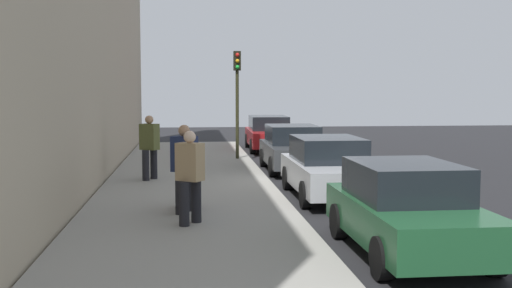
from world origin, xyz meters
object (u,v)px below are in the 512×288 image
(parked_car_silver, at_px, (329,168))
(pedestrian_navy_coat, at_px, (184,166))
(parked_car_charcoal, at_px, (293,148))
(traffic_light_pole, at_px, (237,86))
(rolling_suitcase, at_px, (188,194))
(pedestrian_tan_coat, at_px, (190,175))
(pedestrian_olive_coat, at_px, (150,146))
(parked_car_green, at_px, (407,209))
(parked_car_red, at_px, (269,133))

(parked_car_silver, relative_size, pedestrian_navy_coat, 2.39)
(parked_car_charcoal, height_order, pedestrian_navy_coat, pedestrian_navy_coat)
(traffic_light_pole, xyz_separation_m, rolling_suitcase, (9.58, -1.82, -2.38))
(pedestrian_navy_coat, distance_m, traffic_light_pole, 10.43)
(traffic_light_pole, relative_size, rolling_suitcase, 4.08)
(parked_car_charcoal, distance_m, parked_car_silver, 5.16)
(parked_car_charcoal, xyz_separation_m, pedestrian_tan_coat, (8.66, -3.41, 0.35))
(pedestrian_olive_coat, height_order, rolling_suitcase, pedestrian_olive_coat)
(parked_car_green, height_order, pedestrian_olive_coat, pedestrian_olive_coat)
(parked_car_charcoal, bearing_deg, pedestrian_tan_coat, -21.47)
(parked_car_charcoal, bearing_deg, rolling_suitcase, -26.40)
(parked_car_silver, distance_m, traffic_light_pole, 8.22)
(parked_car_silver, relative_size, pedestrian_olive_coat, 2.41)
(parked_car_silver, relative_size, pedestrian_tan_coat, 2.46)
(parked_car_red, bearing_deg, traffic_light_pole, -21.28)
(traffic_light_pole, bearing_deg, parked_car_red, 158.72)
(parked_car_green, distance_m, pedestrian_olive_coat, 9.38)
(parked_car_green, relative_size, pedestrian_olive_coat, 2.28)
(parked_car_green, xyz_separation_m, rolling_suitcase, (-3.73, -3.61, -0.30))
(parked_car_green, distance_m, rolling_suitcase, 5.19)
(parked_car_red, height_order, parked_car_charcoal, same)
(parked_car_red, bearing_deg, parked_car_green, 0.16)
(traffic_light_pole, bearing_deg, parked_car_green, 7.64)
(parked_car_charcoal, xyz_separation_m, pedestrian_olive_coat, (2.58, -4.53, 0.37))
(pedestrian_olive_coat, distance_m, pedestrian_navy_coat, 5.03)
(parked_car_charcoal, relative_size, pedestrian_navy_coat, 2.30)
(traffic_light_pole, bearing_deg, pedestrian_tan_coat, -8.90)
(pedestrian_navy_coat, bearing_deg, pedestrian_tan_coat, 5.55)
(pedestrian_olive_coat, distance_m, pedestrian_tan_coat, 6.19)
(parked_car_silver, relative_size, traffic_light_pole, 1.12)
(parked_car_green, xyz_separation_m, pedestrian_olive_coat, (-8.13, -4.67, 0.37))
(parked_car_red, distance_m, pedestrian_tan_coat, 16.12)
(parked_car_charcoal, height_order, rolling_suitcase, parked_car_charcoal)
(parked_car_green, relative_size, rolling_suitcase, 4.32)
(rolling_suitcase, bearing_deg, parked_car_charcoal, 153.60)
(parked_car_silver, distance_m, rolling_suitcase, 3.97)
(parked_car_red, relative_size, pedestrian_navy_coat, 2.60)
(parked_car_red, relative_size, parked_car_charcoal, 1.13)
(parked_car_silver, height_order, pedestrian_tan_coat, pedestrian_tan_coat)
(pedestrian_tan_coat, bearing_deg, pedestrian_navy_coat, -174.45)
(parked_car_red, distance_m, parked_car_silver, 12.22)
(parked_car_charcoal, bearing_deg, parked_car_silver, 0.66)
(parked_car_charcoal, distance_m, rolling_suitcase, 7.79)
(pedestrian_navy_coat, bearing_deg, parked_car_silver, 123.23)
(parked_car_charcoal, height_order, pedestrian_tan_coat, pedestrian_tan_coat)
(parked_car_charcoal, distance_m, traffic_light_pole, 3.72)
(parked_car_charcoal, height_order, parked_car_silver, same)
(parked_car_silver, height_order, pedestrian_olive_coat, pedestrian_olive_coat)
(pedestrian_olive_coat, relative_size, traffic_light_pole, 0.46)
(pedestrian_olive_coat, distance_m, traffic_light_pole, 6.18)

